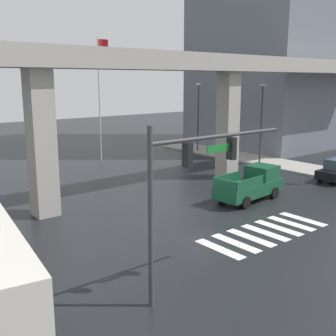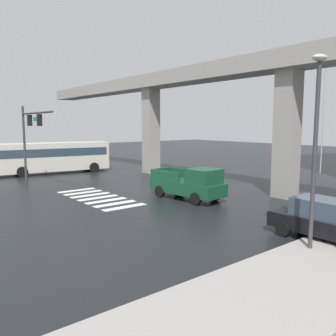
{
  "view_description": "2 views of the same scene",
  "coord_description": "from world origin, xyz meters",
  "px_view_note": "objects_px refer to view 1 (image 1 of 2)",
  "views": [
    {
      "loc": [
        -16.36,
        -17.12,
        7.6
      ],
      "look_at": [
        -0.8,
        2.13,
        2.33
      ],
      "focal_mm": 44.44,
      "sensor_mm": 36.0,
      "label": 1
    },
    {
      "loc": [
        20.3,
        -15.1,
        4.79
      ],
      "look_at": [
        -1.37,
        2.25,
        1.29
      ],
      "focal_mm": 37.22,
      "sensor_mm": 36.0,
      "label": 2
    }
  ],
  "objects_px": {
    "traffic_signal_mast": "(190,174)",
    "flagpole": "(100,92)",
    "street_lamp_mid_block": "(262,114)",
    "pickup_truck": "(251,185)",
    "street_lamp_far_north": "(198,109)"
  },
  "relations": [
    {
      "from": "street_lamp_mid_block",
      "to": "flagpole",
      "type": "height_order",
      "value": "flagpole"
    },
    {
      "from": "traffic_signal_mast",
      "to": "flagpole",
      "type": "relative_size",
      "value": 0.57
    },
    {
      "from": "pickup_truck",
      "to": "street_lamp_mid_block",
      "type": "bearing_deg",
      "value": 36.3
    },
    {
      "from": "street_lamp_mid_block",
      "to": "street_lamp_far_north",
      "type": "relative_size",
      "value": 1.0
    },
    {
      "from": "pickup_truck",
      "to": "traffic_signal_mast",
      "type": "relative_size",
      "value": 0.81
    },
    {
      "from": "street_lamp_mid_block",
      "to": "street_lamp_far_north",
      "type": "distance_m",
      "value": 8.34
    },
    {
      "from": "street_lamp_mid_block",
      "to": "traffic_signal_mast",
      "type": "bearing_deg",
      "value": -147.08
    },
    {
      "from": "pickup_truck",
      "to": "traffic_signal_mast",
      "type": "height_order",
      "value": "traffic_signal_mast"
    },
    {
      "from": "pickup_truck",
      "to": "traffic_signal_mast",
      "type": "distance_m",
      "value": 13.2
    },
    {
      "from": "street_lamp_far_north",
      "to": "flagpole",
      "type": "height_order",
      "value": "flagpole"
    },
    {
      "from": "flagpole",
      "to": "street_lamp_far_north",
      "type": "bearing_deg",
      "value": -13.07
    },
    {
      "from": "pickup_truck",
      "to": "street_lamp_far_north",
      "type": "bearing_deg",
      "value": 58.0
    },
    {
      "from": "street_lamp_far_north",
      "to": "flagpole",
      "type": "bearing_deg",
      "value": 166.93
    },
    {
      "from": "street_lamp_mid_block",
      "to": "street_lamp_far_north",
      "type": "height_order",
      "value": "same"
    },
    {
      "from": "traffic_signal_mast",
      "to": "pickup_truck",
      "type": "bearing_deg",
      "value": 29.76
    }
  ]
}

